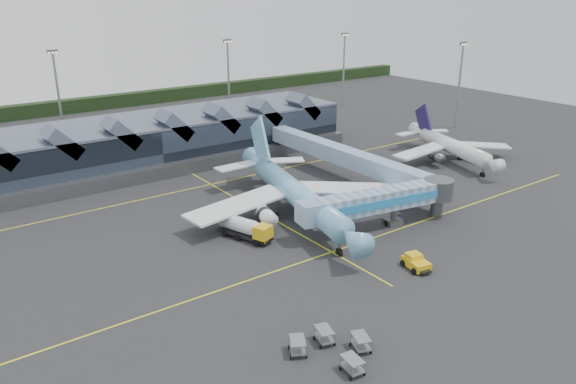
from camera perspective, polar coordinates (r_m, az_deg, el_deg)
ground at (r=86.70m, az=1.05°, el=-4.22°), size 260.00×260.00×0.00m
taxi_stripes at (r=94.21m, az=-2.60°, el=-2.17°), size 120.00×60.00×0.01m
tree_line_far at (r=182.60m, az=-20.36°, el=8.29°), size 260.00×4.00×4.00m
terminal at (r=122.25m, az=-14.39°, el=4.90°), size 90.00×22.25×12.52m
light_masts at (r=145.16m, az=-7.33°, el=10.80°), size 132.40×42.56×22.45m
main_airliner at (r=91.81m, az=0.64°, el=-0.02°), size 36.78×43.00×13.93m
regional_jet at (r=126.51m, az=16.17°, el=4.54°), size 27.37×30.59×10.69m
jet_bridge at (r=89.02m, az=10.14°, el=-0.77°), size 27.76×8.57×6.41m
fuel_truck at (r=84.64m, az=-4.54°, el=-3.57°), size 5.27×9.49×3.22m
pushback_tug at (r=78.04m, az=12.87°, el=-6.98°), size 3.39×4.66×1.92m
baggage_carts at (r=60.11m, az=4.65°, el=-15.37°), size 8.18×8.34×1.68m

